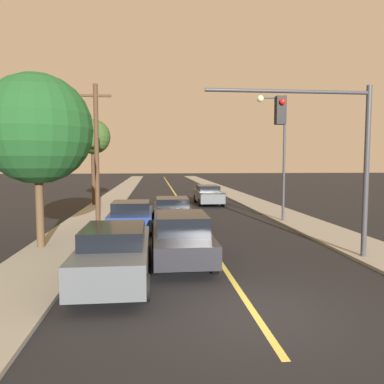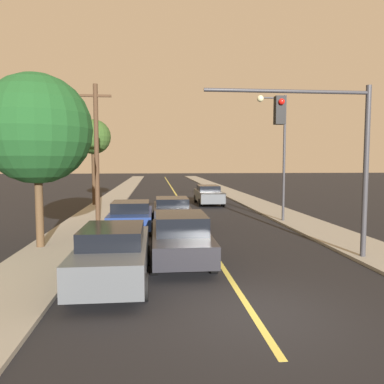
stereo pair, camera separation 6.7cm
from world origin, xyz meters
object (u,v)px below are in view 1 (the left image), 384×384
object	(u,v)px
traffic_signal_mast	(328,139)
tree_left_near	(37,129)
car_near_lane_front	(181,236)
car_outer_lane_front	(115,253)
car_far_oncoming	(208,195)
car_near_lane_second	(172,212)
tree_left_far	(93,138)
car_outer_lane_second	(131,216)
streetlamp_right	(278,141)
utility_pole_left	(97,151)

from	to	relation	value
traffic_signal_mast	tree_left_near	world-z (taller)	tree_left_near
car_near_lane_front	traffic_signal_mast	distance (m)	5.84
car_outer_lane_front	traffic_signal_mast	size ratio (longest dim) A/B	0.86
car_far_oncoming	car_near_lane_second	bearing A→B (deg)	71.58
tree_left_far	car_outer_lane_front	bearing A→B (deg)	-79.49
tree_left_near	car_near_lane_front	bearing A→B (deg)	-21.74
car_outer_lane_second	tree_left_far	world-z (taller)	tree_left_far
car_outer_lane_front	streetlamp_right	world-z (taller)	streetlamp_right
car_near_lane_front	car_outer_lane_front	xyz separation A→B (m)	(-1.99, -2.09, -0.01)
car_far_oncoming	traffic_signal_mast	world-z (taller)	traffic_signal_mast
car_near_lane_front	streetlamp_right	bearing A→B (deg)	51.88
traffic_signal_mast	tree_left_far	world-z (taller)	tree_left_far
car_near_lane_second	car_outer_lane_front	size ratio (longest dim) A/B	0.88
car_outer_lane_second	car_far_oncoming	bearing A→B (deg)	63.97
streetlamp_right	tree_left_near	distance (m)	12.17
car_outer_lane_front	car_far_oncoming	xyz separation A→B (m)	(5.30, 18.45, -0.04)
car_near_lane_second	utility_pole_left	bearing A→B (deg)	163.76
car_outer_lane_front	tree_left_far	xyz separation A→B (m)	(-3.38, 18.21, 4.28)
car_outer_lane_front	car_far_oncoming	bearing A→B (deg)	73.98
car_near_lane_front	car_near_lane_second	distance (m)	6.43
tree_left_near	car_far_oncoming	bearing A→B (deg)	59.26
traffic_signal_mast	tree_left_far	xyz separation A→B (m)	(-10.20, 16.64, 1.03)
car_near_lane_second	traffic_signal_mast	world-z (taller)	traffic_signal_mast
car_outer_lane_second	car_near_lane_second	bearing A→B (deg)	24.79
car_outer_lane_second	car_far_oncoming	xyz separation A→B (m)	(5.30, 10.85, 0.01)
car_near_lane_front	utility_pole_left	world-z (taller)	utility_pole_left
streetlamp_right	utility_pole_left	xyz separation A→B (m)	(-9.63, 0.20, -0.59)
tree_left_near	utility_pole_left	bearing A→B (deg)	76.37
car_near_lane_front	car_outer_lane_front	world-z (taller)	car_near_lane_front
utility_pole_left	streetlamp_right	bearing A→B (deg)	-1.19
traffic_signal_mast	tree_left_near	xyz separation A→B (m)	(-10.02, 2.59, 0.46)
car_outer_lane_front	tree_left_near	xyz separation A→B (m)	(-3.20, 4.16, 3.71)
traffic_signal_mast	car_outer_lane_second	bearing A→B (deg)	138.54
utility_pole_left	car_outer_lane_second	bearing A→B (deg)	-47.59
car_near_lane_front	utility_pole_left	bearing A→B (deg)	117.06
car_near_lane_second	car_outer_lane_second	distance (m)	2.20
car_outer_lane_second	tree_left_far	size ratio (longest dim) A/B	0.68
car_outer_lane_front	car_far_oncoming	size ratio (longest dim) A/B	0.97
car_outer_lane_second	utility_pole_left	world-z (taller)	utility_pole_left
car_near_lane_second	car_far_oncoming	world-z (taller)	car_near_lane_second
streetlamp_right	tree_left_far	size ratio (longest dim) A/B	1.07
car_far_oncoming	streetlamp_right	bearing A→B (deg)	105.31
utility_pole_left	car_outer_lane_front	bearing A→B (deg)	-79.04
traffic_signal_mast	car_outer_lane_front	bearing A→B (deg)	-167.01
car_far_oncoming	traffic_signal_mast	xyz separation A→B (m)	(1.52, -16.88, 3.30)
car_near_lane_second	tree_left_near	xyz separation A→B (m)	(-5.19, -4.36, 3.73)
car_outer_lane_second	car_far_oncoming	world-z (taller)	car_far_oncoming
car_far_oncoming	traffic_signal_mast	bearing A→B (deg)	95.16
car_near_lane_second	streetlamp_right	world-z (taller)	streetlamp_right
car_near_lane_second	car_outer_lane_front	distance (m)	8.75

